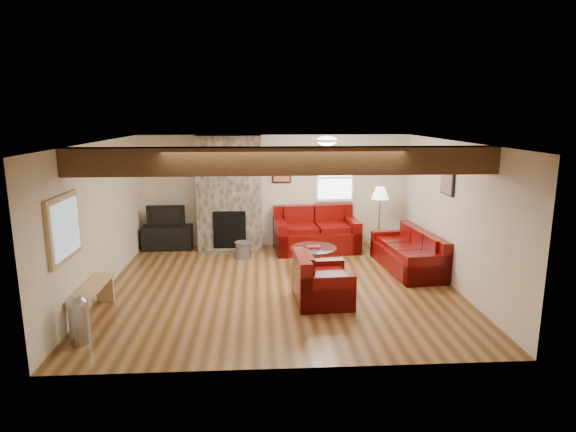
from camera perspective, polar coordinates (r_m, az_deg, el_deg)
The scene contains 18 objects.
room at distance 8.11m, azimuth -0.93°, elevation -0.07°, with size 8.00×8.00×8.00m.
oak_beam at distance 6.71m, azimuth -0.49°, elevation 6.56°, with size 6.00×0.36×0.38m, color #351F0F.
chimney_breast at distance 10.58m, azimuth -6.96°, elevation 2.52°, with size 1.40×0.67×2.50m.
back_window at distance 10.86m, azimuth 5.58°, elevation 4.56°, with size 0.90×0.08×1.10m, color silver, non-canonical shape.
hatch_window at distance 7.10m, azimuth -24.98°, elevation -1.32°, with size 0.08×1.00×0.90m, color tan, non-canonical shape.
ceiling_dome at distance 8.93m, azimuth 4.63°, elevation 8.71°, with size 0.40×0.40×0.18m, color #EFE0CB, non-canonical shape.
artwork_back at distance 10.72m, azimuth -0.78°, elevation 5.33°, with size 0.42×0.06×0.52m, color black, non-canonical shape.
artwork_right at distance 8.94m, azimuth 18.31°, elevation 3.71°, with size 0.06×0.55×0.42m, color black, non-canonical shape.
sofa_three at distance 9.54m, azimuth 13.96°, elevation -3.99°, with size 1.95×0.82×0.75m, color #4E0605, non-canonical shape.
loveseat at distance 10.52m, azimuth 3.35°, elevation -1.60°, with size 1.79×1.03×0.95m, color #4E0605, non-canonical shape.
armchair_red at distance 7.71m, azimuth 4.13°, elevation -7.37°, with size 0.97×0.85×0.79m, color #4E0605, non-canonical shape.
coffee_table at distance 9.31m, azimuth 3.03°, elevation -5.05°, with size 0.90×0.90×0.47m.
tv_cabinet at distance 10.98m, azimuth -14.07°, elevation -2.49°, with size 1.06×0.43×0.53m, color black.
television at distance 10.87m, azimuth -14.20°, elevation 0.09°, with size 0.83×0.11×0.48m, color black.
floor_lamp at distance 10.45m, azimuth 10.86°, elevation 2.26°, with size 0.37×0.37×1.42m.
pine_bench at distance 7.78m, azimuth -22.14°, elevation -9.34°, with size 0.29×1.25×0.47m, color tan, non-canonical shape.
pedal_bin at distance 6.96m, azimuth -23.51°, elevation -11.14°, with size 0.26×0.26×0.66m, color #9D9DA2, non-canonical shape.
coal_bucket at distance 10.11m, azimuth -5.36°, elevation -3.97°, with size 0.37×0.37×0.35m, color slate, non-canonical shape.
Camera 1 is at (-0.35, -7.92, 2.95)m, focal length 30.00 mm.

